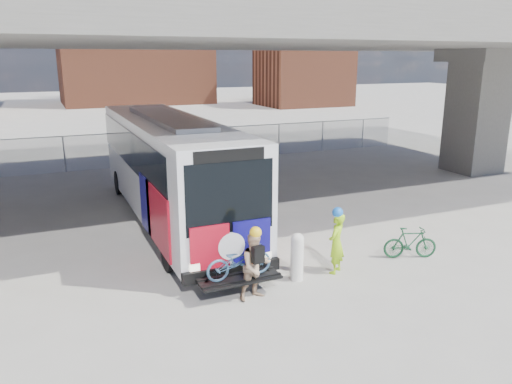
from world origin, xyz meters
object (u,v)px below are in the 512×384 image
bike_parked (410,243)px  cyclist_tan (256,265)px  cyclist_hivis (336,241)px  bus (169,161)px  bollard (297,255)px

bike_parked → cyclist_tan: bearing=117.3°
cyclist_hivis → cyclist_tan: cyclist_hivis is taller
cyclist_hivis → bike_parked: size_ratio=1.19×
bus → bike_parked: 8.46m
bollard → cyclist_tan: bearing=-159.4°
bus → bike_parked: (5.37, -6.33, -1.65)m
cyclist_hivis → bike_parked: bearing=143.0°
bollard → bike_parked: 3.67m
bollard → bike_parked: size_ratio=0.83×
cyclist_hivis → bike_parked: 2.53m
bollard → bike_parked: bollard is taller
cyclist_hivis → bike_parked: (2.50, 0.00, -0.42)m
bus → cyclist_tan: bearing=-87.4°
bollard → cyclist_tan: cyclist_tan is taller
bollard → cyclist_hivis: bearing=0.0°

